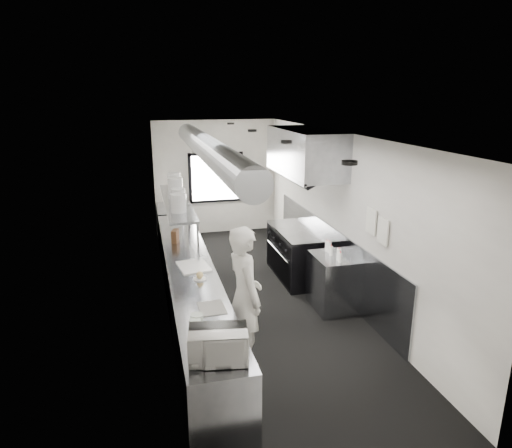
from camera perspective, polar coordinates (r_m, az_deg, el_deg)
floor at (r=8.03m, az=-0.13°, el=-9.11°), size 3.00×8.00×0.01m
ceiling at (r=7.29m, az=-0.15°, el=11.22°), size 3.00×8.00×0.01m
wall_back at (r=11.37m, az=-5.03°, el=5.81°), size 3.00×0.02×2.80m
wall_front at (r=4.06m, az=14.06°, el=-14.33°), size 3.00×0.02×2.80m
wall_left at (r=7.34m, az=-11.58°, el=-0.22°), size 0.02×8.00×2.80m
wall_right at (r=8.02m, az=10.32°, el=1.25°), size 0.02×8.00×2.80m
wall_cladding at (r=8.53m, az=9.09°, el=-3.78°), size 0.03×5.50×1.10m
hvac_duct at (r=7.58m, az=-6.10°, el=9.41°), size 0.40×6.40×0.40m
service_window at (r=11.34m, az=-5.00°, el=5.78°), size 1.36×0.05×1.25m
exhaust_hood at (r=8.32m, az=6.11°, el=8.90°), size 0.81×2.20×0.88m
prep_counter at (r=7.22m, az=-8.15°, el=-8.37°), size 0.70×6.00×0.90m
pass_shelf at (r=8.29m, az=-9.85°, el=2.71°), size 0.45×3.00×0.68m
range at (r=8.75m, az=5.37°, el=-3.68°), size 0.88×1.60×0.94m
bottle_station at (r=7.59m, az=9.69°, el=-7.19°), size 0.65×0.80×0.90m
far_work_table at (r=10.69m, az=-10.31°, el=-0.29°), size 0.70×1.20×0.90m
notice_sheet_a at (r=6.92m, az=14.21°, el=0.35°), size 0.02×0.28×0.38m
notice_sheet_b at (r=6.64m, az=15.58°, el=-0.87°), size 0.02×0.28×0.38m
line_cook at (r=5.85m, az=-1.41°, el=-9.07°), size 0.55×0.74×1.87m
microwave at (r=4.61m, az=-4.77°, el=-14.82°), size 0.59×0.48×0.32m
deli_tub_a at (r=5.24m, az=-7.64°, el=-12.25°), size 0.18×0.18×0.10m
deli_tub_b at (r=5.32m, az=-7.38°, el=-11.67°), size 0.16×0.16×0.11m
newspaper at (r=5.66m, az=-5.54°, el=-10.41°), size 0.33×0.40×0.01m
small_plate at (r=6.49m, az=-7.03°, el=-6.82°), size 0.23×0.23×0.02m
pastry at (r=6.47m, az=-7.05°, el=-6.35°), size 0.10×0.10×0.10m
cutting_board at (r=6.95m, az=-7.82°, el=-5.25°), size 0.50×0.62×0.02m
knife_block at (r=8.08m, az=-10.08°, el=-1.50°), size 0.15×0.22×0.22m
plate_stack_a at (r=7.42m, az=-9.68°, el=2.61°), size 0.29×0.29×0.30m
plate_stack_b at (r=7.82m, az=-9.70°, el=3.31°), size 0.23×0.23×0.30m
plate_stack_c at (r=8.40m, az=-10.06°, el=4.43°), size 0.33×0.33×0.37m
plate_stack_d at (r=9.02m, az=-10.23°, el=5.19°), size 0.30×0.30×0.37m
squeeze_bottle_a at (r=7.15m, az=10.49°, el=-4.16°), size 0.07×0.07×0.16m
squeeze_bottle_b at (r=7.23m, az=10.30°, el=-3.79°), size 0.07×0.07×0.19m
squeeze_bottle_c at (r=7.41m, az=9.38°, el=-3.35°), size 0.06×0.06×0.16m
squeeze_bottle_d at (r=7.55m, az=9.16°, el=-2.86°), size 0.07×0.07×0.19m
squeeze_bottle_e at (r=7.61m, az=8.86°, el=-2.74°), size 0.06×0.06×0.18m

